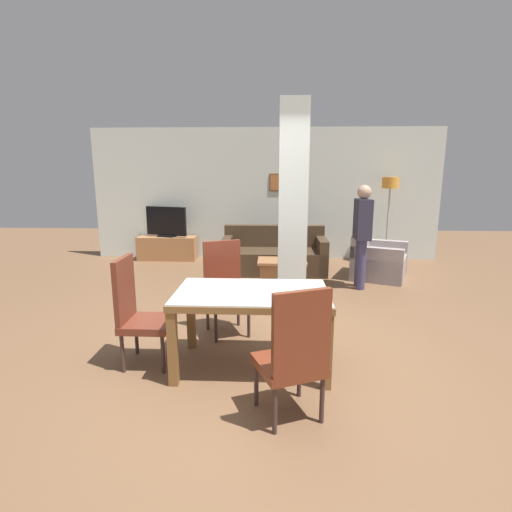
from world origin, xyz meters
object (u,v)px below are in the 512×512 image
object	(u,v)px
sofa	(274,256)
coffee_table	(282,273)
armchair	(377,262)
floor_lamp	(390,191)
dining_chair_head_left	(138,310)
dining_chair_far_left	(225,286)
dining_chair_near_right	(294,353)
tv_stand	(167,248)
dining_table	(252,308)
bottle	(292,255)
standing_person	(362,230)
tv_screen	(166,222)

from	to	relation	value
sofa	coffee_table	world-z (taller)	sofa
armchair	floor_lamp	size ratio (longest dim) A/B	0.69
dining_chair_head_left	dining_chair_far_left	world-z (taller)	same
dining_chair_head_left	armchair	bearing A→B (deg)	137.16
dining_chair_far_left	armchair	xyz separation A→B (m)	(2.37, 2.50, -0.27)
dining_chair_near_right	tv_stand	world-z (taller)	dining_chair_near_right
dining_table	coffee_table	world-z (taller)	dining_table
coffee_table	bottle	bearing A→B (deg)	-41.49
bottle	standing_person	size ratio (longest dim) A/B	0.18
dining_chair_far_left	armchair	size ratio (longest dim) A/B	0.89
dining_table	tv_screen	xyz separation A→B (m)	(-2.04, 4.58, 0.21)
bottle	tv_stand	size ratio (longest dim) A/B	0.24
dining_chair_near_right	tv_stand	bearing A→B (deg)	91.11
sofa	tv_stand	size ratio (longest dim) A/B	1.56
dining_chair_far_left	coffee_table	size ratio (longest dim) A/B	1.36
dining_chair_far_left	dining_chair_head_left	bearing A→B (deg)	25.81
tv_screen	dining_chair_head_left	bearing A→B (deg)	118.00
dining_chair_near_right	standing_person	world-z (taller)	standing_person
dining_chair_near_right	coffee_table	size ratio (longest dim) A/B	1.36
dining_table	dining_chair_far_left	xyz separation A→B (m)	(-0.36, 0.84, -0.04)
bottle	dining_chair_head_left	bearing A→B (deg)	-121.77
dining_chair_head_left	tv_screen	world-z (taller)	tv_screen
bottle	standing_person	bearing A→B (deg)	7.63
dining_chair_far_left	standing_person	size ratio (longest dim) A/B	0.65
armchair	tv_stand	distance (m)	4.23
coffee_table	tv_stand	size ratio (longest dim) A/B	0.64
dining_chair_head_left	dining_table	bearing A→B (deg)	90.00
dining_chair_far_left	floor_lamp	distance (m)	4.68
dining_table	bottle	bearing A→B (deg)	79.36
bottle	tv_stand	distance (m)	3.26
dining_table	tv_stand	world-z (taller)	dining_table
sofa	tv_stand	bearing A→B (deg)	-22.08
dining_table	tv_screen	distance (m)	5.02
tv_screen	standing_person	distance (m)	4.08
dining_chair_near_right	sofa	xyz separation A→B (m)	(-0.15, 4.52, -0.26)
coffee_table	tv_screen	size ratio (longest dim) A/B	0.87
tv_stand	sofa	bearing A→B (deg)	-22.08
tv_stand	floor_lamp	bearing A→B (deg)	-1.47
dining_table	sofa	bearing A→B (deg)	86.83
coffee_table	bottle	size ratio (longest dim) A/B	2.70
dining_chair_near_right	standing_person	bearing A→B (deg)	48.29
tv_screen	standing_person	xyz separation A→B (m)	(3.61, -1.90, 0.14)
dining_chair_near_right	tv_stand	distance (m)	5.95
bottle	tv_stand	xyz separation A→B (m)	(-2.52, 2.04, -0.31)
dining_table	armchair	distance (m)	3.92
armchair	bottle	world-z (taller)	armchair
sofa	floor_lamp	bearing A→B (deg)	-160.61
tv_stand	dining_chair_head_left	bearing A→B (deg)	-78.33
tv_screen	standing_person	world-z (taller)	standing_person
dining_table	tv_screen	size ratio (longest dim) A/B	1.61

